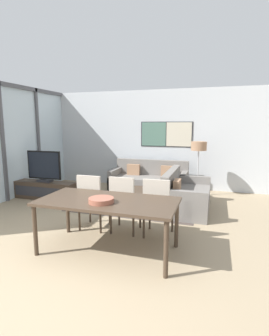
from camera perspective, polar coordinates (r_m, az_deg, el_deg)
name	(u,v)px	position (r m, az deg, el deg)	size (l,w,h in m)	color
ground_plane	(38,281)	(3.56, -20.22, -22.17)	(24.00, 24.00, 0.00)	#9E896B
wall_back	(149,139)	(7.73, 3.09, 6.33)	(6.73, 0.09, 2.80)	silver
window_wall_left	(2,137)	(6.87, -26.96, 5.97)	(0.07, 5.12, 2.80)	silver
area_rug	(135,205)	(6.07, 0.15, -8.02)	(2.78, 1.76, 0.01)	#473D38
tv_console	(45,190)	(6.89, -18.83, -4.57)	(1.58, 0.41, 0.43)	#423326
television	(44,167)	(6.78, -19.09, 0.24)	(0.91, 0.20, 0.76)	#2D2D33
sofa_main	(149,181)	(7.22, 3.24, -2.95)	(2.05, 0.89, 0.85)	slate
sofa_side	(184,197)	(5.82, 10.70, -6.18)	(0.89, 1.63, 0.85)	slate
coffee_table	(135,194)	(5.99, 0.15, -5.58)	(0.85, 0.85, 0.36)	#423326
dining_table	(108,205)	(3.78, -5.84, -7.92)	(1.97, 0.96, 0.77)	#423326
dining_chair_left	(92,200)	(4.63, -9.18, -6.88)	(0.46, 0.46, 0.99)	#B2A899
dining_chair_centre	(124,202)	(4.44, -2.29, -7.49)	(0.46, 0.46, 0.99)	#B2A899
dining_chair_right	(158,206)	(4.29, 5.05, -8.14)	(0.46, 0.46, 0.99)	#B2A899
fruit_bowl	(101,200)	(3.64, -7.26, -6.91)	(0.35, 0.35, 0.07)	#995642
floor_lamp	(199,149)	(6.78, 13.81, 3.94)	(0.39, 0.39, 1.40)	#2D2D33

